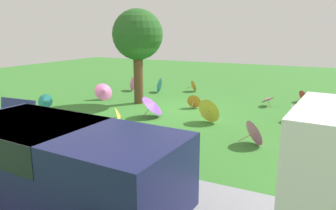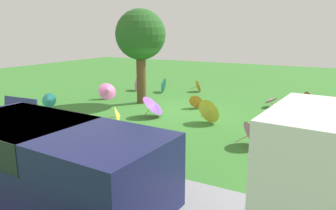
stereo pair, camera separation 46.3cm
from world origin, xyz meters
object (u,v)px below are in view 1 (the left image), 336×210
object	(u,v)px
van_dark	(58,158)
parasol_teal_0	(45,101)
parasol_orange_1	(194,101)
park_bench	(22,110)
parasol_orange_0	(195,86)
parasol_teal_1	(158,85)
parasol_purple_0	(154,104)
shade_tree	(138,36)
parasol_red_0	(305,96)
parasol_yellow_2	(210,110)
parasol_pink_4	(256,132)
parasol_purple_2	(298,112)
parasol_pink_3	(267,99)
parasol_pink_5	(104,91)
parasol_pink_2	(131,84)
parasol_yellow_0	(119,117)

from	to	relation	value
van_dark	parasol_teal_0	distance (m)	8.29
van_dark	parasol_orange_1	bearing A→B (deg)	-85.83
park_bench	parasol_orange_0	size ratio (longest dim) A/B	2.42
parasol_orange_0	parasol_teal_1	distance (m)	1.98
parasol_teal_0	parasol_teal_1	size ratio (longest dim) A/B	0.93
park_bench	parasol_orange_1	size ratio (longest dim) A/B	2.55
parasol_purple_0	parasol_teal_1	bearing A→B (deg)	-63.67
shade_tree	parasol_red_0	xyz separation A→B (m)	(-6.73, -3.55, -2.69)
parasol_teal_0	shade_tree	bearing A→B (deg)	-138.72
parasol_purple_0	parasol_yellow_2	size ratio (longest dim) A/B	1.14
parasol_pink_4	parasol_purple_2	xyz separation A→B (m)	(-0.85, -3.18, -0.06)
parasol_red_0	parasol_purple_0	bearing A→B (deg)	47.29
parasol_pink_3	park_bench	bearing A→B (deg)	41.75
parasol_orange_0	parasol_teal_0	xyz separation A→B (m)	(4.22, 6.46, -0.00)
park_bench	parasol_orange_1	bearing A→B (deg)	-133.65
parasol_teal_1	parasol_orange_1	xyz separation A→B (m)	(-3.06, 2.43, -0.08)
parasol_red_0	parasol_pink_5	distance (m)	9.34
parasol_pink_3	parasol_orange_1	bearing A→B (deg)	32.08
parasol_pink_2	parasol_pink_5	world-z (taller)	parasol_pink_5
park_bench	parasol_pink_5	xyz separation A→B (m)	(-0.19, -4.47, -0.05)
parasol_purple_0	parasol_pink_3	size ratio (longest dim) A/B	1.48
parasol_purple_0	parasol_red_0	world-z (taller)	parasol_purple_0
van_dark	parasol_orange_0	distance (m)	12.07
parasol_teal_1	parasol_orange_0	bearing A→B (deg)	-146.30
parasol_pink_3	parasol_purple_2	size ratio (longest dim) A/B	0.99
parasol_red_0	parasol_purple_2	size ratio (longest dim) A/B	0.89
parasol_purple_0	van_dark	bearing A→B (deg)	102.91
parasol_red_0	shade_tree	bearing A→B (deg)	27.84
van_dark	parasol_yellow_2	world-z (taller)	van_dark
parasol_purple_0	parasol_orange_0	bearing A→B (deg)	-84.06
parasol_pink_2	parasol_purple_2	size ratio (longest dim) A/B	1.04
parasol_purple_2	park_bench	bearing A→B (deg)	27.51
parasol_purple_0	parasol_teal_1	world-z (taller)	parasol_purple_0
parasol_red_0	parasol_teal_0	world-z (taller)	parasol_teal_0
parasol_teal_0	parasol_purple_0	bearing A→B (deg)	-169.99
parasol_orange_1	parasol_purple_2	bearing A→B (deg)	175.95
parasol_pink_5	parasol_purple_2	bearing A→B (deg)	-179.26
parasol_orange_1	parasol_yellow_0	bearing A→B (deg)	71.27
parasol_red_0	parasol_orange_1	bearing A→B (deg)	38.55
parasol_pink_3	parasol_pink_4	distance (m)	5.21
parasol_orange_0	parasol_pink_3	xyz separation A→B (m)	(-4.14, 1.82, 0.00)
shade_tree	parasol_pink_5	distance (m)	3.17
parasol_yellow_2	parasol_purple_2	distance (m)	3.20
shade_tree	parasol_pink_2	xyz separation A→B (m)	(1.97, -2.43, -2.60)
park_bench	parasol_teal_0	bearing A→B (deg)	-63.30
parasol_pink_3	parasol_pink_4	bearing A→B (deg)	96.33
parasol_teal_1	parasol_pink_5	distance (m)	3.16
parasol_yellow_2	parasol_orange_1	world-z (taller)	parasol_yellow_2
park_bench	parasol_teal_0	world-z (taller)	park_bench
parasol_orange_0	parasol_orange_1	world-z (taller)	parasol_orange_0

